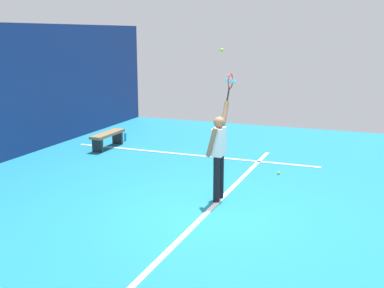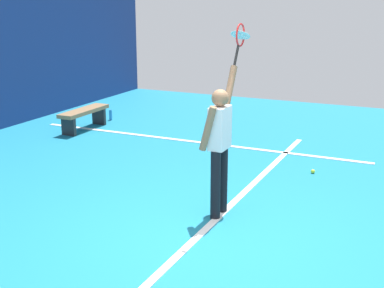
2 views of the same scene
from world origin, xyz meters
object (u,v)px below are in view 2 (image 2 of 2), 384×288
court_bench (84,114)px  water_bottle (111,115)px  tennis_player (220,142)px  tennis_racket (240,37)px  spare_ball (313,171)px

court_bench → water_bottle: court_bench is taller
tennis_player → tennis_racket: (0.66, -0.00, 1.27)m
spare_ball → tennis_player: bearing=161.6°
court_bench → water_bottle: size_ratio=5.83×
tennis_player → water_bottle: (4.16, 4.42, -0.89)m
water_bottle → tennis_racket: bearing=-128.3°
tennis_racket → water_bottle: 6.04m
water_bottle → spare_ball: bearing=-110.3°
tennis_player → spare_ball: 2.57m
tennis_racket → court_bench: size_ratio=0.44×
tennis_player → water_bottle: 6.14m
court_bench → spare_ball: 5.26m
tennis_racket → spare_ball: size_ratio=9.00×
tennis_player → water_bottle: size_ratio=8.09×
court_bench → spare_ball: bearing=-99.8°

